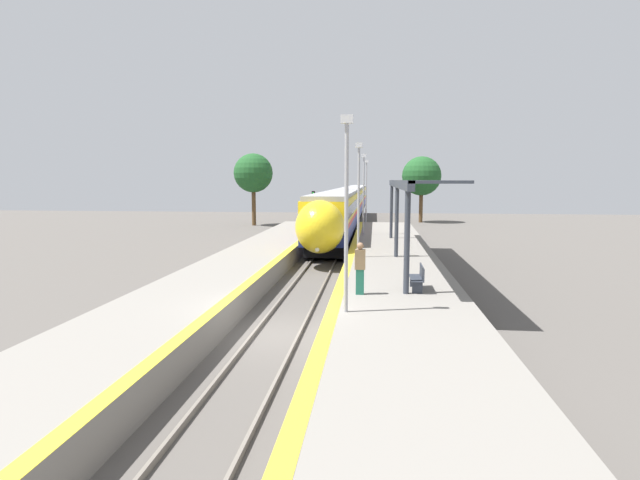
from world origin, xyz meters
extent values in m
plane|color=#56514C|center=(0.00, 0.00, 0.00)|extent=(120.00, 120.00, 0.00)
cube|color=slate|center=(-0.72, 0.00, 0.07)|extent=(0.08, 90.00, 0.15)
cube|color=slate|center=(0.72, 0.00, 0.07)|extent=(0.08, 90.00, 0.15)
cube|color=black|center=(0.00, 24.67, 0.60)|extent=(2.50, 20.57, 0.75)
cube|color=navy|center=(0.00, 24.67, 1.44)|extent=(2.84, 22.36, 0.94)
cube|color=red|center=(0.00, 24.67, 2.07)|extent=(2.86, 22.36, 0.32)
cube|color=yellow|center=(0.00, 24.67, 2.95)|extent=(2.84, 22.36, 1.43)
cube|color=black|center=(0.00, 24.67, 2.88)|extent=(2.87, 20.57, 0.78)
cube|color=#9E9EA3|center=(0.00, 24.67, 3.81)|extent=(2.56, 22.36, 0.30)
cylinder|color=black|center=(-0.72, 16.64, 0.44)|extent=(0.12, 0.88, 0.88)
cylinder|color=black|center=(0.72, 16.64, 0.44)|extent=(0.12, 0.88, 0.88)
cylinder|color=black|center=(-0.72, 18.84, 0.44)|extent=(0.12, 0.88, 0.88)
cylinder|color=black|center=(0.72, 18.84, 0.44)|extent=(0.12, 0.88, 0.88)
cylinder|color=black|center=(-0.72, 30.50, 0.44)|extent=(0.12, 0.88, 0.88)
cylinder|color=black|center=(0.72, 30.50, 0.44)|extent=(0.12, 0.88, 0.88)
cylinder|color=black|center=(-0.72, 32.70, 0.44)|extent=(0.12, 0.88, 0.88)
cylinder|color=black|center=(0.72, 32.70, 0.44)|extent=(0.12, 0.88, 0.88)
ellipsoid|color=yellow|center=(0.00, 12.29, 2.32)|extent=(2.73, 3.61, 2.96)
ellipsoid|color=black|center=(0.00, 11.83, 2.80)|extent=(1.99, 2.11, 1.51)
sphere|color=#F9F4CC|center=(0.00, 10.93, 1.22)|extent=(0.24, 0.24, 0.24)
cube|color=black|center=(0.00, 47.83, 0.60)|extent=(2.50, 20.57, 0.75)
cube|color=navy|center=(0.00, 47.83, 1.44)|extent=(2.84, 22.36, 0.94)
cube|color=red|center=(0.00, 47.83, 2.07)|extent=(2.86, 22.36, 0.32)
cube|color=yellow|center=(0.00, 47.83, 2.95)|extent=(2.84, 22.36, 1.43)
cube|color=black|center=(0.00, 47.83, 2.88)|extent=(2.87, 20.57, 0.78)
cube|color=#9E9EA3|center=(0.00, 47.83, 3.81)|extent=(2.56, 22.36, 0.30)
cylinder|color=black|center=(-0.72, 39.80, 0.44)|extent=(0.12, 0.88, 0.88)
cylinder|color=black|center=(0.72, 39.80, 0.44)|extent=(0.12, 0.88, 0.88)
cylinder|color=black|center=(-0.72, 42.00, 0.44)|extent=(0.12, 0.88, 0.88)
cylinder|color=black|center=(0.72, 42.00, 0.44)|extent=(0.12, 0.88, 0.88)
cylinder|color=black|center=(-0.72, 53.66, 0.44)|extent=(0.12, 0.88, 0.88)
cylinder|color=black|center=(0.72, 53.66, 0.44)|extent=(0.12, 0.88, 0.88)
cylinder|color=black|center=(-0.72, 55.86, 0.44)|extent=(0.12, 0.88, 0.88)
cylinder|color=black|center=(0.72, 55.86, 0.44)|extent=(0.12, 0.88, 0.88)
cube|color=black|center=(0.00, 70.99, 0.60)|extent=(2.50, 20.57, 0.75)
cube|color=navy|center=(0.00, 70.99, 1.44)|extent=(2.84, 22.36, 0.94)
cube|color=red|center=(0.00, 70.99, 2.07)|extent=(2.86, 22.36, 0.32)
cube|color=yellow|center=(0.00, 70.99, 2.95)|extent=(2.84, 22.36, 1.43)
cube|color=black|center=(0.00, 70.99, 2.88)|extent=(2.87, 20.57, 0.78)
cube|color=#9E9EA3|center=(0.00, 70.99, 3.81)|extent=(2.56, 22.36, 0.30)
cylinder|color=black|center=(-0.72, 62.96, 0.44)|extent=(0.12, 0.88, 0.88)
cylinder|color=black|center=(0.72, 62.96, 0.44)|extent=(0.12, 0.88, 0.88)
cylinder|color=black|center=(-0.72, 65.16, 0.44)|extent=(0.12, 0.88, 0.88)
cylinder|color=black|center=(0.72, 65.16, 0.44)|extent=(0.12, 0.88, 0.88)
cylinder|color=black|center=(-0.72, 76.82, 0.44)|extent=(0.12, 0.88, 0.88)
cylinder|color=black|center=(0.72, 76.82, 0.44)|extent=(0.12, 0.88, 0.88)
cylinder|color=black|center=(-0.72, 79.02, 0.44)|extent=(0.12, 0.88, 0.88)
cylinder|color=black|center=(0.72, 79.02, 0.44)|extent=(0.12, 0.88, 0.88)
cube|color=gray|center=(3.93, 0.00, 0.48)|extent=(4.68, 64.00, 0.96)
cube|color=yellow|center=(1.79, 0.00, 0.96)|extent=(0.40, 64.00, 0.01)
cube|color=gray|center=(-3.55, 0.00, 0.48)|extent=(3.93, 64.00, 0.96)
cube|color=yellow|center=(-1.79, 0.00, 0.96)|extent=(0.40, 64.00, 0.01)
cube|color=#2D333D|center=(4.54, 2.19, 1.17)|extent=(0.36, 0.06, 0.42)
cube|color=#2D333D|center=(4.54, 3.30, 1.17)|extent=(0.36, 0.06, 0.42)
cube|color=#2D333D|center=(4.54, 2.74, 1.39)|extent=(0.44, 1.47, 0.03)
cube|color=#2D333D|center=(4.74, 2.74, 1.63)|extent=(0.04, 1.47, 0.44)
cube|color=#1E604C|center=(2.55, 1.84, 1.40)|extent=(0.28, 0.20, 0.88)
cube|color=#7F6647|center=(2.55, 1.84, 2.19)|extent=(0.36, 0.22, 0.70)
sphere|color=#936B4C|center=(2.55, 1.84, 2.65)|extent=(0.24, 0.24, 0.24)
cylinder|color=#59595E|center=(-2.42, 28.85, 1.62)|extent=(0.14, 0.14, 3.24)
cube|color=black|center=(-2.42, 28.85, 3.59)|extent=(0.28, 0.20, 0.70)
sphere|color=#1ED833|center=(-2.42, 28.74, 3.76)|extent=(0.14, 0.14, 0.14)
sphere|color=#330A0A|center=(-2.42, 28.74, 3.42)|extent=(0.14, 0.14, 0.14)
cylinder|color=#9E9EA3|center=(2.20, -0.53, 3.74)|extent=(0.12, 0.12, 5.56)
cube|color=silver|center=(2.20, -0.53, 6.64)|extent=(0.36, 0.20, 0.24)
cylinder|color=#9E9EA3|center=(2.20, 10.32, 3.74)|extent=(0.12, 0.12, 5.56)
cube|color=silver|center=(2.20, 10.32, 6.64)|extent=(0.36, 0.20, 0.24)
cylinder|color=#9E9EA3|center=(2.20, 21.16, 3.74)|extent=(0.12, 0.12, 5.56)
cube|color=silver|center=(2.20, 21.16, 6.64)|extent=(0.36, 0.20, 0.24)
cylinder|color=#9E9EA3|center=(2.20, 32.00, 3.74)|extent=(0.12, 0.12, 5.56)
cube|color=silver|center=(2.20, 32.00, 6.64)|extent=(0.36, 0.20, 0.24)
cylinder|color=#333842|center=(4.15, 2.12, 2.79)|extent=(0.20, 0.20, 3.66)
cylinder|color=#333842|center=(4.15, 10.59, 2.79)|extent=(0.20, 0.20, 3.66)
cylinder|color=#333842|center=(4.15, 19.06, 2.79)|extent=(0.20, 0.20, 3.66)
cube|color=#333842|center=(4.15, 10.59, 4.72)|extent=(0.24, 19.94, 0.36)
cube|color=#333842|center=(5.05, 10.59, 4.84)|extent=(2.00, 19.94, 0.10)
cylinder|color=brown|center=(-10.05, 37.84, 1.99)|extent=(0.44, 0.44, 3.99)
sphere|color=#1E5123|center=(-10.05, 37.84, 5.66)|extent=(4.19, 4.19, 4.19)
cylinder|color=brown|center=(8.34, 43.77, 1.79)|extent=(0.44, 0.44, 3.57)
sphere|color=#1E5123|center=(8.34, 43.77, 5.37)|extent=(4.50, 4.50, 4.50)
camera|label=1|loc=(3.03, -15.17, 4.90)|focal=28.00mm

